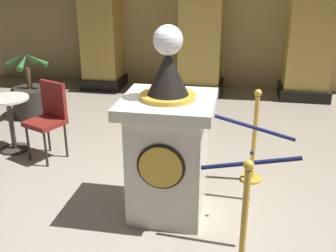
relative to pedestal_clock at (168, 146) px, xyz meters
name	(u,v)px	position (x,y,z in m)	size (l,w,h in m)	color
ground_plane	(152,212)	(-0.15, -0.04, -0.71)	(10.92, 10.92, 0.00)	#9E9384
pedestal_clock	(168,146)	(0.00, 0.00, 0.00)	(0.84, 0.84, 1.82)	silver
stanchion_near	(243,238)	(0.72, -0.77, -0.36)	(0.24, 0.24, 1.01)	gold
stanchion_far	(253,150)	(0.81, 0.80, -0.34)	(0.24, 0.24, 1.07)	gold
velvet_rope	(253,144)	(0.76, 0.01, 0.07)	(0.84, 0.87, 0.22)	#141947
potted_palm_left	(31,99)	(-2.64, 2.32, -0.43)	(0.69, 0.68, 1.05)	#2D2823
cafe_table	(10,117)	(-2.24, 1.06, -0.26)	(0.52, 0.52, 0.72)	#332D28
cafe_chair_red	(49,114)	(-1.66, 0.98, -0.14)	(0.53, 0.53, 0.96)	black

